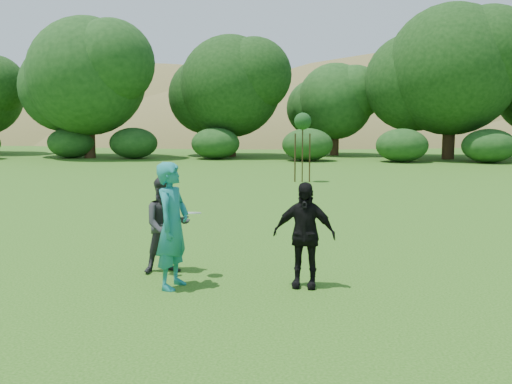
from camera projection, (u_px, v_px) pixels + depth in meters
The scene contains 8 objects.
ground at pixel (240, 282), 9.35m from camera, with size 120.00×120.00×0.00m, color #19470C.
player_teal at pixel (173, 225), 8.96m from camera, with size 0.73×0.48×2.00m, color #1A7575.
player_grey at pixel (166, 225), 9.86m from camera, with size 0.81×0.63×1.68m, color #29292B.
player_black at pixel (304, 235), 9.02m from camera, with size 0.99×0.41×1.69m, color black.
frisbee at pixel (193, 213), 9.54m from camera, with size 0.27×0.27×0.06m.
sapling at pixel (303, 123), 23.26m from camera, with size 0.70×0.70×2.85m.
hillside at pixel (294, 223), 78.57m from camera, with size 150.00×72.00×52.00m.
tree_row at pixel (341, 82), 36.74m from camera, with size 53.92×10.38×9.62m.
Camera 1 is at (1.06, -9.01, 2.71)m, focal length 40.00 mm.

